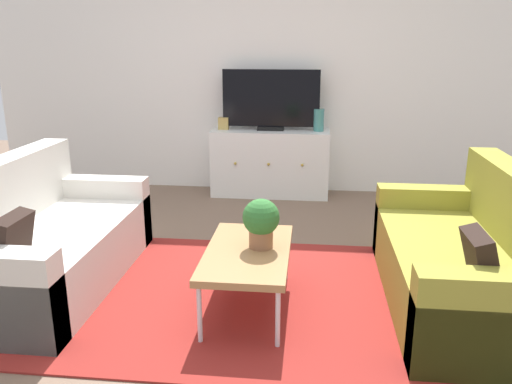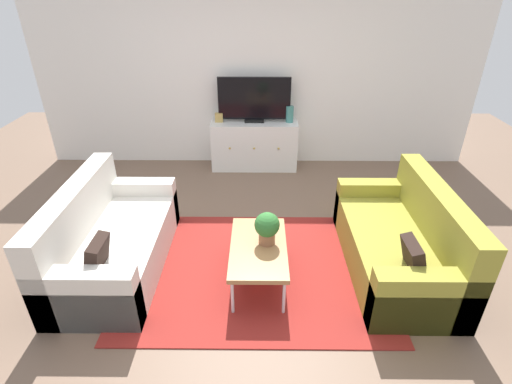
% 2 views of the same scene
% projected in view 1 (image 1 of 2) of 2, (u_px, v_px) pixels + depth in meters
% --- Properties ---
extents(ground_plane, '(10.00, 10.00, 0.00)m').
position_uv_depth(ground_plane, '(249.00, 287.00, 3.57)').
color(ground_plane, brown).
extents(wall_back, '(6.40, 0.12, 2.70)m').
position_uv_depth(wall_back, '(277.00, 68.00, 5.63)').
color(wall_back, white).
rests_on(wall_back, ground_plane).
extents(area_rug, '(2.50, 1.90, 0.01)m').
position_uv_depth(area_rug, '(246.00, 296.00, 3.43)').
color(area_rug, maroon).
rests_on(area_rug, ground_plane).
extents(couch_left_side, '(0.86, 1.71, 0.87)m').
position_uv_depth(couch_left_side, '(40.00, 246.00, 3.54)').
color(couch_left_side, silver).
rests_on(couch_left_side, ground_plane).
extents(couch_right_side, '(0.86, 1.71, 0.87)m').
position_uv_depth(couch_right_side, '(474.00, 264.00, 3.24)').
color(couch_right_side, olive).
rests_on(couch_right_side, ground_plane).
extents(coffee_table, '(0.51, 0.93, 0.40)m').
position_uv_depth(coffee_table, '(248.00, 254.00, 3.19)').
color(coffee_table, '#A37547').
rests_on(coffee_table, ground_plane).
extents(potted_plant, '(0.23, 0.23, 0.31)m').
position_uv_depth(potted_plant, '(261.00, 221.00, 3.17)').
color(potted_plant, '#936042').
rests_on(potted_plant, coffee_table).
extents(tv_console, '(1.26, 0.47, 0.71)m').
position_uv_depth(tv_console, '(270.00, 163.00, 5.64)').
color(tv_console, white).
rests_on(tv_console, ground_plane).
extents(flat_screen_tv, '(1.03, 0.16, 0.64)m').
position_uv_depth(flat_screen_tv, '(271.00, 100.00, 5.47)').
color(flat_screen_tv, black).
rests_on(flat_screen_tv, tv_console).
extents(glass_vase, '(0.11, 0.11, 0.23)m').
position_uv_depth(glass_vase, '(319.00, 120.00, 5.46)').
color(glass_vase, teal).
rests_on(glass_vase, tv_console).
extents(mantel_clock, '(0.11, 0.07, 0.13)m').
position_uv_depth(mantel_clock, '(224.00, 123.00, 5.58)').
color(mantel_clock, tan).
rests_on(mantel_clock, tv_console).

